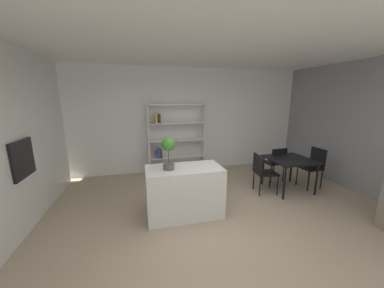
# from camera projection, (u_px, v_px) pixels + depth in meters

# --- Properties ---
(ground_plane) EXTENTS (9.73, 9.73, 0.00)m
(ground_plane) POSITION_uv_depth(u_px,v_px,m) (217.00, 230.00, 3.31)
(ground_plane) COLOR tan
(ceiling_slab) EXTENTS (7.07, 6.02, 0.06)m
(ceiling_slab) POSITION_uv_depth(u_px,v_px,m) (223.00, 32.00, 2.68)
(ceiling_slab) COLOR white
(ceiling_slab) RESTS_ON ground_plane
(back_partition) EXTENTS (7.07, 0.06, 2.85)m
(back_partition) POSITION_uv_depth(u_px,v_px,m) (181.00, 121.00, 5.82)
(back_partition) COLOR white
(back_partition) RESTS_ON ground_plane
(built_in_oven) EXTENTS (0.06, 0.58, 0.58)m
(built_in_oven) POSITION_uv_depth(u_px,v_px,m) (22.00, 159.00, 3.12)
(built_in_oven) COLOR black
(built_in_oven) RESTS_ON ground_plane
(kitchen_island) EXTENTS (1.30, 0.66, 0.88)m
(kitchen_island) POSITION_uv_depth(u_px,v_px,m) (184.00, 191.00, 3.66)
(kitchen_island) COLOR silver
(kitchen_island) RESTS_ON ground_plane
(potted_plant_on_island) EXTENTS (0.22, 0.22, 0.54)m
(potted_plant_on_island) POSITION_uv_depth(u_px,v_px,m) (168.00, 150.00, 3.41)
(potted_plant_on_island) COLOR #4C4C51
(potted_plant_on_island) RESTS_ON kitchen_island
(open_bookshelf) EXTENTS (1.49, 0.34, 1.89)m
(open_bookshelf) POSITION_uv_depth(u_px,v_px,m) (173.00, 141.00, 5.59)
(open_bookshelf) COLOR white
(open_bookshelf) RESTS_ON ground_plane
(dining_table) EXTENTS (0.90, 0.90, 0.73)m
(dining_table) POSITION_uv_depth(u_px,v_px,m) (290.00, 162.00, 4.63)
(dining_table) COLOR black
(dining_table) RESTS_ON ground_plane
(dining_chair_far) EXTENTS (0.47, 0.44, 0.87)m
(dining_chair_far) POSITION_uv_depth(u_px,v_px,m) (276.00, 161.00, 5.12)
(dining_chair_far) COLOR black
(dining_chair_far) RESTS_ON ground_plane
(dining_chair_window_side) EXTENTS (0.43, 0.42, 0.92)m
(dining_chair_window_side) POSITION_uv_depth(u_px,v_px,m) (314.00, 164.00, 4.81)
(dining_chair_window_side) COLOR black
(dining_chair_window_side) RESTS_ON ground_plane
(dining_chair_island_side) EXTENTS (0.50, 0.47, 0.86)m
(dining_chair_island_side) POSITION_uv_depth(u_px,v_px,m) (262.00, 170.00, 4.52)
(dining_chair_island_side) COLOR black
(dining_chair_island_side) RESTS_ON ground_plane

